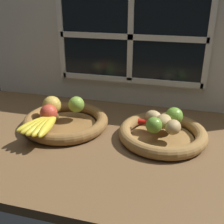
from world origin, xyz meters
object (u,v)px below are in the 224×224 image
Objects in this scene: fruit_bowl_right at (162,134)px; lime_far at (174,116)px; apple_golden_left at (52,105)px; apple_green_back at (76,104)px; potato_small at (173,127)px; lime_near at (154,125)px; apple_red_front at (49,113)px; potato_back at (171,118)px; chili_pepper at (156,123)px; fruit_bowl_left at (66,122)px; potato_large at (163,121)px; banana_bunch_front at (42,125)px; potato_oblong at (153,117)px.

lime_far is (3.34, 4.29, 5.56)cm from fruit_bowl_right.
lime_far is (46.90, 2.68, -0.41)cm from apple_golden_left.
apple_green_back is 1.01× the size of lime_far.
lime_near is (-6.40, -0.75, 0.31)cm from potato_small.
apple_red_front is 1.14× the size of lime_near.
potato_small is 8.53cm from potato_back.
chili_pepper is at bearing -139.36° from potato_back.
apple_golden_left is at bearing 164.82° from fruit_bowl_left.
apple_red_front and lime_far have the same top height.
potato_small is (45.25, 1.72, -0.69)cm from apple_red_front.
fruit_bowl_left is 41.61cm from potato_small.
potato_large reaches higher than chili_pepper.
potato_small is at bearing 10.51° from banana_bunch_front.
apple_golden_left is 1.15× the size of potato_small.
potato_back is (43.30, 16.69, 0.39)cm from banana_bunch_front.
apple_golden_left is 1.13× the size of potato_oblong.
fruit_bowl_left is at bearing 180.00° from potato_large.
potato_large is 0.51× the size of chili_pepper.
apple_red_front is 0.90× the size of apple_golden_left.
lime_near is (38.85, 0.97, -0.38)cm from apple_red_front.
apple_golden_left reaches higher than fruit_bowl_left.
potato_large is 1.19× the size of lime_near.
fruit_bowl_left is 1.89× the size of banana_bunch_front.
potato_small is (3.54, -3.54, -0.01)cm from potato_large.
apple_green_back and lime_far have the same top height.
chili_pepper is (34.99, 0.70, 3.49)cm from fruit_bowl_left.
lime_far is (44.43, 16.11, 1.53)cm from banana_bunch_front.
lime_far reaches higher than chili_pepper.
banana_bunch_front is 2.62× the size of potato_large.
apple_golden_left is 1.13× the size of lime_far.
apple_red_front reaches higher than potato_small.
banana_bunch_front is at bearing -163.95° from potato_large.
fruit_bowl_right is 4.92cm from potato_large.
potato_back is (45.78, 3.26, -1.55)cm from apple_golden_left.
apple_green_back reaches higher than potato_large.
potato_back is (-1.33, 8.41, -0.49)cm from potato_small.
potato_large is 5.47cm from lime_far.
apple_golden_left reaches higher than potato_back.
fruit_bowl_right is 4.98× the size of lime_far.
potato_large reaches higher than potato_oblong.
lime_near is 5.29cm from chili_pepper.
apple_green_back is at bearing 21.96° from apple_golden_left.
banana_bunch_front is 2.77× the size of lime_far.
potato_small is at bearing -6.24° from apple_golden_left.
fruit_bowl_left is 2.53× the size of chili_pepper.
lime_far reaches higher than potato_back.
banana_bunch_front is at bearing -110.06° from apple_green_back.
potato_oblong reaches higher than chili_pepper.
banana_bunch_front is 2.77× the size of potato_oblong.
potato_back is at bearing 152.74° from lime_far.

